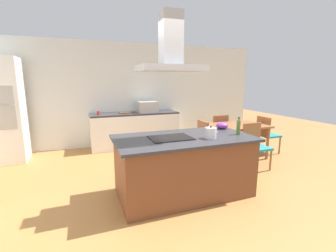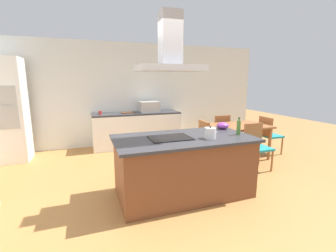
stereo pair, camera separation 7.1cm
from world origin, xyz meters
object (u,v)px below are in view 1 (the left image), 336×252
object	(u,v)px
dining_table	(235,129)
chair_facing_back_wall	(218,130)
olive_oil_bottle	(238,127)
coffee_mug_red	(98,113)
tea_kettle	(211,133)
cooktop	(171,138)
mixing_bowl	(222,125)
range_hood	(171,52)
chair_at_right_end	(266,132)
countertop_microwave	(148,107)
chair_facing_island	(255,143)
wall_oven_stack	(4,111)
chair_at_left_end	(198,139)
cutting_board	(126,113)

from	to	relation	value
dining_table	chair_facing_back_wall	xyz separation A→B (m)	(-0.00, 0.67, -0.16)
olive_oil_bottle	dining_table	xyz separation A→B (m)	(0.93, 1.33, -0.35)
coffee_mug_red	tea_kettle	bearing A→B (deg)	-66.60
cooktop	dining_table	bearing A→B (deg)	30.68
mixing_bowl	range_hood	bearing A→B (deg)	-163.28
olive_oil_bottle	chair_at_right_end	bearing A→B (deg)	35.80
coffee_mug_red	chair_facing_back_wall	xyz separation A→B (m)	(2.80, -1.01, -0.44)
olive_oil_bottle	countertop_microwave	world-z (taller)	countertop_microwave
coffee_mug_red	chair_at_right_end	world-z (taller)	coffee_mug_red
tea_kettle	chair_facing_island	distance (m)	1.71
olive_oil_bottle	chair_facing_back_wall	distance (m)	2.26
coffee_mug_red	range_hood	distance (m)	3.19
wall_oven_stack	chair_facing_island	xyz separation A→B (m)	(4.69, -2.12, -0.59)
mixing_bowl	wall_oven_stack	bearing A→B (deg)	148.45
mixing_bowl	chair_facing_back_wall	distance (m)	1.83
cooktop	chair_facing_island	world-z (taller)	cooktop
chair_at_left_end	countertop_microwave	bearing A→B (deg)	110.10
tea_kettle	countertop_microwave	size ratio (longest dim) A/B	0.43
countertop_microwave	wall_oven_stack	world-z (taller)	wall_oven_stack
chair_facing_island	chair_at_left_end	bearing A→B (deg)	143.99
tea_kettle	range_hood	size ratio (longest dim) A/B	0.24
olive_oil_bottle	dining_table	distance (m)	1.66
tea_kettle	cutting_board	distance (m)	3.21
dining_table	chair_at_right_end	size ratio (longest dim) A/B	1.57
mixing_bowl	coffee_mug_red	bearing A→B (deg)	126.67
countertop_microwave	chair_facing_island	bearing A→B (deg)	-56.94
wall_oven_stack	chair_at_right_end	size ratio (longest dim) A/B	2.47
chair_facing_island	tea_kettle	bearing A→B (deg)	-153.22
dining_table	olive_oil_bottle	bearing A→B (deg)	-124.98
cooktop	range_hood	world-z (taller)	range_hood
tea_kettle	dining_table	xyz separation A→B (m)	(1.47, 1.41, -0.31)
cooktop	olive_oil_bottle	bearing A→B (deg)	-7.62
wall_oven_stack	chair_at_left_end	distance (m)	4.09
dining_table	chair_at_left_end	world-z (taller)	chair_at_left_end
countertop_microwave	coffee_mug_red	xyz separation A→B (m)	(-1.26, -0.02, -0.09)
chair_at_left_end	chair_facing_back_wall	size ratio (longest dim) A/B	1.00
chair_facing_back_wall	chair_at_right_end	distance (m)	1.13
cooktop	countertop_microwave	xyz separation A→B (m)	(0.47, 2.88, 0.13)
coffee_mug_red	wall_oven_stack	bearing A→B (deg)	-173.55
cooktop	wall_oven_stack	size ratio (longest dim) A/B	0.27
cutting_board	chair_at_left_end	xyz separation A→B (m)	(1.19, -1.74, -0.40)
chair_at_left_end	chair_at_right_end	xyz separation A→B (m)	(1.83, 0.00, 0.00)
coffee_mug_red	range_hood	xyz separation A→B (m)	(0.79, -2.86, 1.16)
mixing_bowl	chair_facing_island	world-z (taller)	mixing_bowl
wall_oven_stack	countertop_microwave	bearing A→B (deg)	4.24
tea_kettle	chair_at_left_end	size ratio (longest dim) A/B	0.24
cooktop	chair_facing_island	distance (m)	2.11
chair_at_right_end	coffee_mug_red	bearing A→B (deg)	155.77
tea_kettle	mixing_bowl	size ratio (longest dim) A/B	1.03
olive_oil_bottle	mixing_bowl	bearing A→B (deg)	87.67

